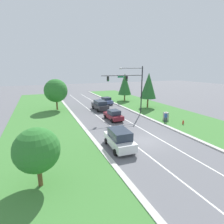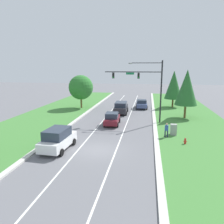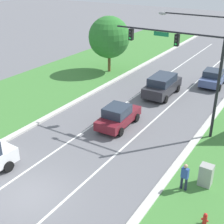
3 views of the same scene
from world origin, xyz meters
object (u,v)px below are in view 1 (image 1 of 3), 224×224
fire_hydrant (183,123)px  oak_near_left_tree (56,91)px  charcoal_suv (100,105)px  pedestrian (166,117)px  utility_cabinet (166,116)px  traffic_signal_mast (131,83)px  oak_far_left_tree (37,150)px  burgundy_sedan (114,115)px  white_suv (119,139)px  conifer_near_right_tree (149,86)px  conifer_far_right_tree (125,84)px  slate_blue_sedan (106,101)px

fire_hydrant → oak_near_left_tree: (-16.36, 17.31, 3.61)m
fire_hydrant → oak_near_left_tree: bearing=133.4°
charcoal_suv → pedestrian: size_ratio=2.98×
utility_cabinet → pedestrian: pedestrian is taller
traffic_signal_mast → pedestrian: (2.56, -6.53, -4.77)m
oak_far_left_tree → pedestrian: bearing=25.2°
burgundy_sedan → oak_far_left_tree: size_ratio=0.98×
burgundy_sedan → utility_cabinet: (7.75, -3.54, -0.16)m
pedestrian → traffic_signal_mast: bearing=-60.9°
white_suv → oak_far_left_tree: (-7.87, -3.37, 1.78)m
charcoal_suv → fire_hydrant: bearing=-60.3°
traffic_signal_mast → white_suv: 14.97m
conifer_near_right_tree → burgundy_sedan: bearing=-152.1°
fire_hydrant → utility_cabinet: bearing=106.8°
white_suv → burgundy_sedan: bearing=73.0°
burgundy_sedan → white_suv: (-3.61, -9.82, 0.22)m
utility_cabinet → conifer_far_right_tree: size_ratio=0.19×
conifer_near_right_tree → oak_near_left_tree: size_ratio=1.19×
traffic_signal_mast → white_suv: traffic_signal_mast is taller
utility_cabinet → pedestrian: (-0.87, -1.00, 0.27)m
conifer_near_right_tree → conifer_far_right_tree: (-0.90, 9.06, -0.36)m
slate_blue_sedan → oak_far_left_tree: size_ratio=0.98×
pedestrian → oak_far_left_tree: (-18.36, -8.65, 1.90)m
burgundy_sedan → white_suv: white_suv is taller
conifer_near_right_tree → white_suv: bearing=-132.4°
conifer_far_right_tree → oak_far_left_tree: 34.81m
conifer_near_right_tree → slate_blue_sedan: bearing=133.4°
conifer_near_right_tree → oak_near_left_tree: conifer_near_right_tree is taller
traffic_signal_mast → slate_blue_sedan: traffic_signal_mast is taller
slate_blue_sedan → conifer_near_right_tree: 10.62m
traffic_signal_mast → charcoal_suv: size_ratio=1.71×
charcoal_suv → oak_far_left_tree: 23.89m
white_suv → conifer_far_right_tree: 27.87m
oak_near_left_tree → conifer_far_right_tree: 17.60m
conifer_far_right_tree → charcoal_suv: bearing=-142.5°
burgundy_sedan → slate_blue_sedan: 13.17m
traffic_signal_mast → utility_cabinet: (3.44, -5.53, -5.04)m
slate_blue_sedan → pedestrian: bearing=-82.0°
fire_hydrant → conifer_far_right_tree: (0.85, 20.99, 4.03)m
white_suv → charcoal_suv: 17.77m
burgundy_sedan → pedestrian: (6.88, -4.54, 0.10)m
burgundy_sedan → charcoal_suv: bearing=85.7°
charcoal_suv → slate_blue_sedan: bearing=56.2°
slate_blue_sedan → oak_far_left_tree: bearing=-123.0°
slate_blue_sedan → traffic_signal_mast: bearing=-88.9°
burgundy_sedan → traffic_signal_mast: bearing=22.6°
burgundy_sedan → conifer_near_right_tree: conifer_near_right_tree is taller
charcoal_suv → fire_hydrant: (8.34, -13.94, -0.67)m
conifer_near_right_tree → oak_near_left_tree: (-18.11, 5.38, -0.78)m
utility_cabinet → pedestrian: bearing=-131.0°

